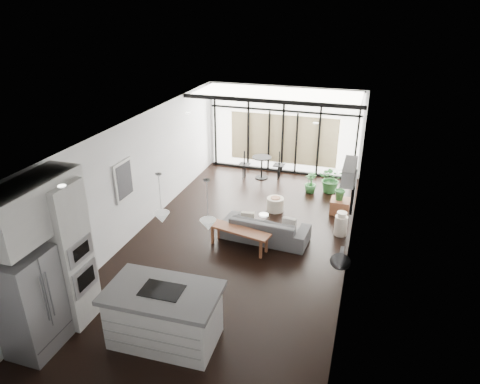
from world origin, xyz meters
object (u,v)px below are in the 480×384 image
Objects in this scene: pouf at (275,204)px; console_bench at (239,238)px; milk_can at (341,223)px; island at (164,315)px; tv at (354,191)px; sofa at (266,224)px; fridge at (30,303)px.

console_bench is at bearing -99.94° from pouf.
milk_can is at bearing 43.24° from console_bench.
island is 5.03m from tv.
milk_can is 0.55× the size of tv.
tv is (2.01, -1.05, 1.12)m from pouf.
sofa is at bearing -85.63° from pouf.
island reaches higher than pouf.
fridge is 0.87× the size of sofa.
sofa is 2.15m from tv.
tv reaches higher than milk_can.
pouf is at bearing -81.57° from sofa.
tv reaches higher than pouf.
island is 1.67× the size of tv.
island is 3.17m from console_bench.
island is 2.09m from fridge.
sofa reaches higher than milk_can.
island is 5.29m from pouf.
fridge reaches higher than sofa.
island is at bearing -83.16° from console_bench.
fridge is (-1.91, -0.77, 0.38)m from island.
console_bench is 2.44× the size of milk_can.
fridge is 6.57m from pouf.
tv reaches higher than console_bench.
milk_can is at bearing -23.62° from pouf.
sofa reaches higher than console_bench.
tv is (2.67, 4.18, 0.80)m from island.
pouf is (0.37, 2.09, -0.05)m from console_bench.
island reaches higher than sofa.
tv reaches higher than island.
fridge is 3.85× the size of pouf.
pouf is at bearing 66.81° from fridge.
console_bench reaches higher than pouf.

